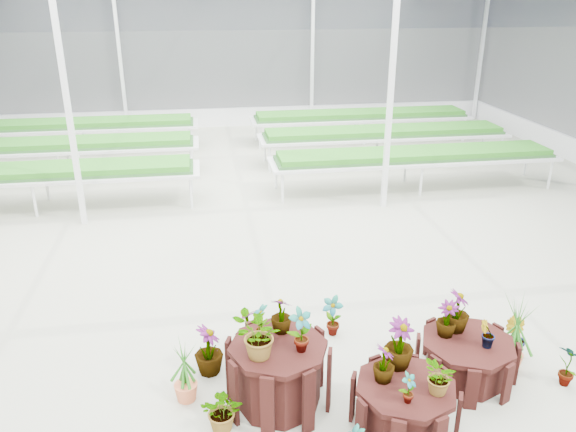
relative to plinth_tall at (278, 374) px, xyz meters
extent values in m
plane|color=gray|center=(0.00, 1.61, -0.37)|extent=(24.00, 24.00, 0.00)
cylinder|color=black|center=(0.00, 0.00, 0.00)|extent=(1.39, 1.39, 0.74)
cylinder|color=black|center=(1.20, -0.60, -0.09)|extent=(1.33, 1.33, 0.56)
cylinder|color=black|center=(2.20, 0.10, -0.12)|extent=(1.40, 1.40, 0.50)
imported|color=#276E1C|center=(-0.16, 0.14, 0.58)|extent=(0.17, 0.24, 0.42)
imported|color=#276E1C|center=(0.21, -0.14, 0.62)|extent=(0.31, 0.26, 0.50)
imported|color=#276E1C|center=(0.07, 0.25, 0.58)|extent=(0.32, 0.32, 0.42)
imported|color=#276E1C|center=(-0.22, -0.19, 0.63)|extent=(0.61, 0.61, 0.51)
imported|color=#276E1C|center=(0.99, -0.49, 0.38)|extent=(0.25, 0.25, 0.40)
imported|color=#276E1C|center=(1.46, -0.77, 0.37)|extent=(0.41, 0.43, 0.37)
imported|color=#276E1C|center=(1.22, -0.29, 0.46)|extent=(0.41, 0.41, 0.55)
imported|color=#276E1C|center=(1.12, -0.84, 0.35)|extent=(0.21, 0.19, 0.33)
imported|color=#276E1C|center=(1.99, 0.25, 0.34)|extent=(0.34, 0.34, 0.43)
imported|color=#276E1C|center=(2.33, -0.04, 0.29)|extent=(0.19, 0.16, 0.33)
imported|color=#276E1C|center=(2.14, 0.33, 0.38)|extent=(0.35, 0.35, 0.51)
imported|color=#276E1C|center=(-0.61, -0.31, -0.14)|extent=(0.50, 0.45, 0.47)
imported|color=#276E1C|center=(-0.73, 0.65, -0.07)|extent=(0.35, 0.35, 0.61)
imported|color=#276E1C|center=(3.28, -0.22, -0.10)|extent=(0.30, 0.34, 0.54)
imported|color=#276E1C|center=(3.00, 0.43, -0.13)|extent=(0.31, 0.33, 0.49)
imported|color=#276E1C|center=(2.27, 0.67, -0.13)|extent=(0.26, 0.18, 0.48)
imported|color=#276E1C|center=(0.87, 1.19, -0.10)|extent=(0.35, 0.34, 0.55)
imported|color=#276E1C|center=(-0.23, 0.97, -0.06)|extent=(0.49, 0.49, 0.62)
camera|label=1|loc=(-0.66, -4.90, 3.83)|focal=35.00mm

